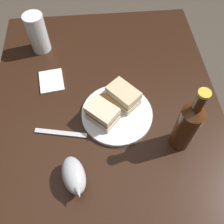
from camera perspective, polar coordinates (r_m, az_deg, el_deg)
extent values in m
plane|color=#4C4238|center=(1.58, -0.67, -15.58)|extent=(6.00, 6.00, 0.00)
cube|color=black|center=(1.22, -0.85, -10.49)|extent=(1.17, 0.84, 0.76)
cylinder|color=white|center=(0.88, 1.16, -0.48)|extent=(0.25, 0.25, 0.02)
cube|color=beige|center=(0.89, 2.56, 3.01)|extent=(0.13, 0.13, 0.03)
cube|color=#8C5B3D|center=(0.88, 2.61, 3.74)|extent=(0.12, 0.12, 0.01)
cube|color=beige|center=(0.86, 2.66, 4.50)|extent=(0.13, 0.13, 0.03)
cube|color=beige|center=(0.85, -2.20, -1.10)|extent=(0.12, 0.12, 0.02)
cube|color=#8C5B3D|center=(0.83, -2.25, -0.36)|extent=(0.11, 0.12, 0.02)
cube|color=beige|center=(0.82, -2.30, 0.42)|extent=(0.12, 0.12, 0.02)
cube|color=#B77F33|center=(0.89, -1.28, 2.76)|extent=(0.06, 0.05, 0.02)
cube|color=gold|center=(0.86, -3.14, -0.16)|extent=(0.02, 0.05, 0.02)
cube|color=gold|center=(0.89, 0.98, 2.73)|extent=(0.03, 0.05, 0.02)
cube|color=#B77F33|center=(0.89, 0.42, 1.82)|extent=(0.05, 0.04, 0.02)
cylinder|color=white|center=(1.09, -16.79, 16.97)|extent=(0.08, 0.08, 0.16)
cylinder|color=#C67014|center=(1.13, -16.05, 14.79)|extent=(0.07, 0.07, 0.05)
cylinder|color=#B7B7BC|center=(0.79, -8.46, -14.95)|extent=(0.04, 0.04, 0.02)
ellipsoid|color=#B7B7BC|center=(0.76, -8.80, -14.15)|extent=(0.13, 0.10, 0.06)
ellipsoid|color=#381E0F|center=(0.75, -8.88, -13.98)|extent=(0.11, 0.08, 0.02)
cone|color=#B7B7BC|center=(0.73, -7.72, -17.90)|extent=(0.04, 0.03, 0.02)
cylinder|color=#47230F|center=(0.79, 16.64, -3.67)|extent=(0.07, 0.07, 0.18)
cone|color=#47230F|center=(0.71, 18.65, 0.33)|extent=(0.07, 0.07, 0.02)
cylinder|color=#47230F|center=(0.67, 19.63, 2.29)|extent=(0.03, 0.03, 0.06)
cylinder|color=gold|center=(0.65, 20.51, 4.03)|extent=(0.03, 0.03, 0.01)
cube|color=white|center=(1.00, -13.76, 6.94)|extent=(0.12, 0.10, 0.01)
cube|color=silver|center=(0.87, -11.68, -4.78)|extent=(0.05, 0.18, 0.01)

